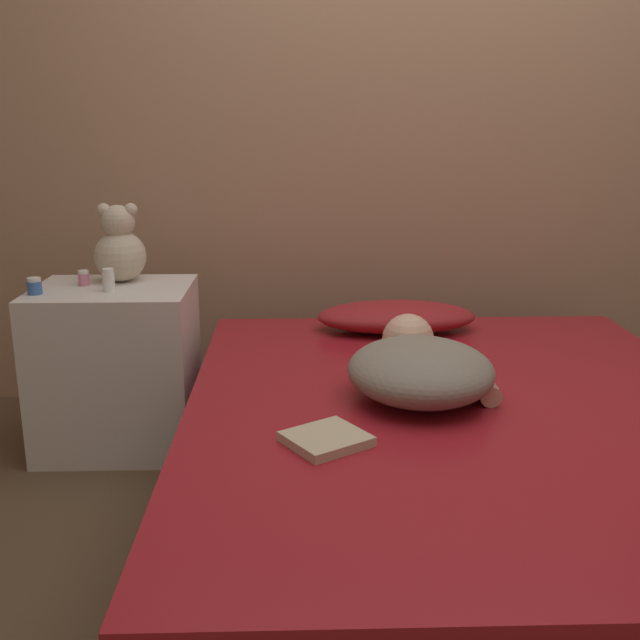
% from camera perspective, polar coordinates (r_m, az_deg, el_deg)
% --- Properties ---
extents(ground_plane, '(12.00, 12.00, 0.00)m').
position_cam_1_polar(ground_plane, '(2.30, 10.41, -16.04)').
color(ground_plane, brown).
extents(wall_back, '(8.00, 0.06, 2.60)m').
position_cam_1_polar(wall_back, '(3.18, 6.82, 17.17)').
color(wall_back, tan).
rests_on(wall_back, ground_plane).
extents(bed, '(1.57, 1.90, 0.42)m').
position_cam_1_polar(bed, '(2.20, 10.67, -11.43)').
color(bed, '#2D2319').
rests_on(bed, ground_plane).
extents(nightstand, '(0.55, 0.45, 0.60)m').
position_cam_1_polar(nightstand, '(2.83, -15.20, -3.52)').
color(nightstand, silver).
rests_on(nightstand, ground_plane).
extents(pillow, '(0.59, 0.30, 0.11)m').
position_cam_1_polar(pillow, '(2.78, 5.83, 0.26)').
color(pillow, maroon).
rests_on(pillow, bed).
extents(person_lying, '(0.43, 0.61, 0.17)m').
position_cam_1_polar(person_lying, '(2.15, 7.63, -3.53)').
color(person_lying, gray).
rests_on(person_lying, bed).
extents(teddy_bear, '(0.19, 0.19, 0.29)m').
position_cam_1_polar(teddy_bear, '(2.83, -15.01, 5.34)').
color(teddy_bear, beige).
rests_on(teddy_bear, nightstand).
extents(bottle_white, '(0.04, 0.04, 0.08)m').
position_cam_1_polar(bottle_white, '(2.69, -15.82, 2.94)').
color(bottle_white, white).
rests_on(bottle_white, nightstand).
extents(bottle_pink, '(0.04, 0.04, 0.06)m').
position_cam_1_polar(bottle_pink, '(2.81, -17.56, 3.07)').
color(bottle_pink, pink).
rests_on(bottle_pink, nightstand).
extents(bottle_blue, '(0.05, 0.05, 0.06)m').
position_cam_1_polar(bottle_blue, '(2.73, -20.93, 2.42)').
color(bottle_blue, '#3866B2').
rests_on(bottle_blue, nightstand).
extents(book, '(0.24, 0.24, 0.02)m').
position_cam_1_polar(book, '(1.83, 0.49, -9.05)').
color(book, '#C6B793').
rests_on(book, bed).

